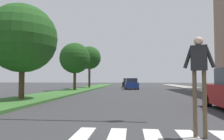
# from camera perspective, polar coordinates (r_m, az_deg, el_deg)

# --- Properties ---
(ground_plane) EXTENTS (140.00, 140.00, 0.00)m
(ground_plane) POSITION_cam_1_polar(r_m,az_deg,el_deg) (27.03, 7.74, -5.77)
(ground_plane) COLOR #38383A
(median_strip) EXTENTS (3.61, 64.00, 0.15)m
(median_strip) POSITION_cam_1_polar(r_m,az_deg,el_deg) (26.01, -10.28, -5.70)
(median_strip) COLOR #386B2D
(median_strip) RESTS_ON ground_plane
(tree_mid) EXTENTS (4.65, 4.65, 6.41)m
(tree_mid) POSITION_cam_1_polar(r_m,az_deg,el_deg) (15.04, -24.17, 8.19)
(tree_mid) COLOR #4C3823
(tree_mid) RESTS_ON median_strip
(tree_far) EXTENTS (3.94, 3.94, 6.03)m
(tree_far) POSITION_cam_1_polar(r_m,az_deg,el_deg) (26.25, -10.54, 3.32)
(tree_far) COLOR #4C3823
(tree_far) RESTS_ON median_strip
(tree_distant) EXTENTS (3.84, 3.84, 6.88)m
(tree_distant) POSITION_cam_1_polar(r_m,az_deg,el_deg) (33.84, -6.45, 3.44)
(tree_distant) COLOR #4C3823
(tree_distant) RESTS_ON median_strip
(sidewalk_right) EXTENTS (3.00, 64.00, 0.15)m
(sidewalk_right) POSITION_cam_1_polar(r_m,az_deg,el_deg) (26.82, 26.90, -5.36)
(sidewalk_right) COLOR #9E9991
(sidewalk_right) RESTS_ON ground_plane
(traffic_light_gantry) EXTENTS (8.33, 0.30, 6.00)m
(traffic_light_gantry) POSITION_cam_1_polar(r_m,az_deg,el_deg) (8.76, -16.84, 16.79)
(traffic_light_gantry) COLOR gold
(traffic_light_gantry) RESTS_ON median_strip
(pedestrian_performer) EXTENTS (0.74, 0.34, 2.49)m
(pedestrian_performer) POSITION_cam_1_polar(r_m,az_deg,el_deg) (5.39, 23.58, 0.02)
(pedestrian_performer) COLOR brown
(pedestrian_performer) RESTS_ON ground_plane
(sedan_midblock) EXTENTS (2.20, 4.40, 1.65)m
(sedan_midblock) POSITION_cam_1_polar(r_m,az_deg,el_deg) (30.31, 5.54, -4.01)
(sedan_midblock) COLOR navy
(sedan_midblock) RESTS_ON ground_plane
(sedan_distant) EXTENTS (2.15, 4.31, 1.70)m
(sedan_distant) POSITION_cam_1_polar(r_m,az_deg,el_deg) (38.34, 4.66, -3.72)
(sedan_distant) COLOR black
(sedan_distant) RESTS_ON ground_plane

